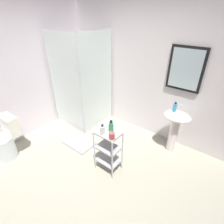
% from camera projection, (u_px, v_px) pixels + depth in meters
% --- Properties ---
extents(ground_plane, '(4.20, 4.20, 0.02)m').
position_uv_depth(ground_plane, '(84.00, 182.00, 2.70)').
color(ground_plane, gray).
extents(wall_back, '(4.20, 0.14, 2.50)m').
position_uv_depth(wall_back, '(149.00, 74.00, 3.31)').
color(wall_back, silver).
rests_on(wall_back, ground_plane).
extents(wall_left, '(0.10, 4.20, 2.50)m').
position_uv_depth(wall_left, '(4.00, 80.00, 3.04)').
color(wall_left, silver).
rests_on(wall_left, ground_plane).
extents(shower_stall, '(0.92, 0.92, 2.00)m').
position_uv_depth(shower_stall, '(84.00, 104.00, 3.91)').
color(shower_stall, white).
rests_on(shower_stall, ground_plane).
extents(pedestal_sink, '(0.46, 0.37, 0.81)m').
position_uv_depth(pedestal_sink, '(175.00, 124.00, 3.03)').
color(pedestal_sink, white).
rests_on(pedestal_sink, ground_plane).
extents(sink_faucet, '(0.03, 0.03, 0.10)m').
position_uv_depth(sink_faucet, '(181.00, 108.00, 2.97)').
color(sink_faucet, silver).
rests_on(sink_faucet, pedestal_sink).
extents(toilet, '(0.37, 0.49, 0.76)m').
position_uv_depth(toilet, '(5.00, 142.00, 3.03)').
color(toilet, white).
rests_on(toilet, ground_plane).
extents(storage_cart, '(0.38, 0.28, 0.74)m').
position_uv_depth(storage_cart, '(108.00, 148.00, 2.71)').
color(storage_cart, silver).
rests_on(storage_cart, ground_plane).
extents(hand_soap_bottle, '(0.06, 0.06, 0.17)m').
position_uv_depth(hand_soap_bottle, '(175.00, 107.00, 2.93)').
color(hand_soap_bottle, '#389ED1').
rests_on(hand_soap_bottle, pedestal_sink).
extents(lotion_bottle_white, '(0.07, 0.07, 0.17)m').
position_uv_depth(lotion_bottle_white, '(103.00, 130.00, 2.50)').
color(lotion_bottle_white, white).
rests_on(lotion_bottle_white, storage_cart).
extents(body_wash_bottle_green, '(0.07, 0.07, 0.19)m').
position_uv_depth(body_wash_bottle_green, '(111.00, 127.00, 2.55)').
color(body_wash_bottle_green, '#359B5D').
rests_on(body_wash_bottle_green, storage_cart).
extents(rinse_cup, '(0.08, 0.08, 0.10)m').
position_uv_depth(rinse_cup, '(112.00, 136.00, 2.41)').
color(rinse_cup, '#B24742').
rests_on(rinse_cup, storage_cart).
extents(bath_mat, '(0.60, 0.40, 0.02)m').
position_uv_depth(bath_mat, '(79.00, 143.00, 3.47)').
color(bath_mat, gray).
rests_on(bath_mat, ground_plane).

